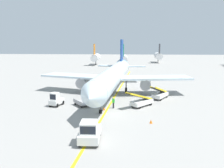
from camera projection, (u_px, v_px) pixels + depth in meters
name	position (u px, v px, depth m)	size (l,w,h in m)	color
ground_plane	(109.00, 114.00, 30.36)	(300.00, 300.00, 0.00)	gray
taxi_line_yellow	(110.00, 104.00, 35.27)	(0.30, 80.00, 0.01)	yellow
airliner	(114.00, 76.00, 41.54)	(28.51, 35.34, 10.10)	silver
pushback_tug	(90.00, 132.00, 21.65)	(2.01, 3.66, 2.20)	silver
baggage_tug_near_wing	(56.00, 100.00, 33.96)	(1.85, 2.65, 2.10)	silver
belt_loader_forward_hold	(141.00, 101.00, 33.77)	(4.31, 4.52, 2.59)	silver
belt_loader_aft_hold	(160.00, 94.00, 38.38)	(3.64, 4.93, 2.59)	silver
baggage_cart_loaded	(82.00, 103.00, 34.15)	(2.97, 3.44, 0.94)	#A5A5A8
ground_crew_marshaller	(113.00, 102.00, 32.74)	(0.36, 0.24, 1.70)	#26262D
safety_cone_nose_left	(151.00, 121.00, 26.76)	(0.36, 0.36, 0.44)	orange
safety_cone_nose_right	(104.00, 109.00, 31.94)	(0.36, 0.36, 0.44)	orange
distant_aircraft_far_left	(96.00, 57.00, 95.22)	(3.00, 10.10, 8.80)	silver
distant_aircraft_mid_left	(124.00, 59.00, 86.57)	(3.00, 10.10, 8.80)	silver
distant_aircraft_mid_right	(158.00, 56.00, 106.11)	(3.00, 10.10, 8.80)	silver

